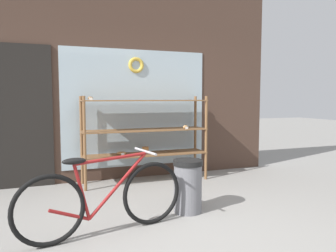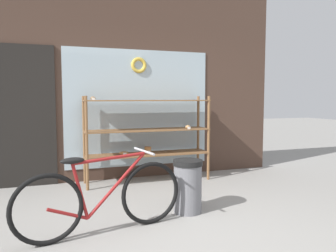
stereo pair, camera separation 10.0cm
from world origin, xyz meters
The scene contains 5 objects.
ground_plane centered at (0.00, 0.00, 0.00)m, with size 30.00×30.00×0.00m, color gray.
storefront_facade centered at (-0.04, 2.62, 1.88)m, with size 5.26×0.13×3.89m.
display_case centered at (0.26, 2.26, 0.81)m, with size 1.96×0.45×1.35m.
bicycle centered at (-0.70, 0.46, 0.35)m, with size 1.67×0.48×0.79m.
trash_bin centered at (0.32, 0.75, 0.33)m, with size 0.34×0.34×0.61m.
Camera 1 is at (-1.20, -2.64, 1.32)m, focal length 35.00 mm.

